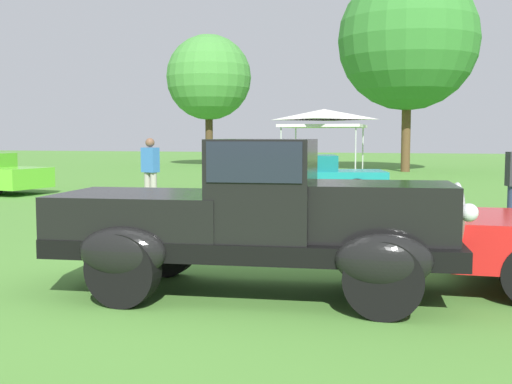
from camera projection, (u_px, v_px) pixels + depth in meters
The scene contains 7 objects.
ground_plane at pixel (218, 293), 6.89m from camera, with size 120.00×120.00×0.00m, color #4C8433.
feature_pickup_truck at pixel (258, 216), 6.75m from camera, with size 4.52×2.13×1.70m.
show_car_teal at pixel (308, 178), 16.98m from camera, with size 4.37×2.55×1.22m.
spectator_between_cars at pixel (150, 170), 15.13m from camera, with size 0.46×0.36×1.69m.
canopy_tent_left_field at pixel (324, 117), 22.34m from camera, with size 2.86×2.86×2.71m.
treeline_far_left at pixel (209, 78), 36.29m from camera, with size 4.95×4.95×7.65m.
treeline_mid_left at pixel (408, 40), 29.98m from camera, with size 6.75×6.75×9.74m.
Camera 1 is at (2.17, -6.42, 1.73)m, focal length 43.62 mm.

